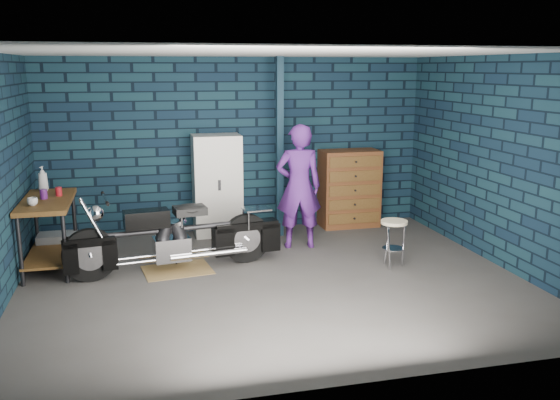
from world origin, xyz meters
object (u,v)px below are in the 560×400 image
(person, at_px, (299,187))
(tool_chest, at_px, (349,188))
(workbench, at_px, (50,234))
(motorcycle, at_px, (176,231))
(storage_bin, at_px, (58,245))
(shop_stool, at_px, (393,244))
(locker, at_px, (217,185))

(person, xyz_separation_m, tool_chest, (1.11, 0.93, -0.27))
(workbench, distance_m, motorcycle, 1.64)
(person, distance_m, tool_chest, 1.47)
(workbench, xyz_separation_m, person, (3.35, 0.14, 0.43))
(storage_bin, distance_m, tool_chest, 4.50)
(motorcycle, xyz_separation_m, tool_chest, (2.89, 1.56, 0.11))
(shop_stool, bearing_deg, workbench, 166.77)
(person, distance_m, storage_bin, 3.43)
(tool_chest, distance_m, shop_stool, 2.11)
(motorcycle, xyz_separation_m, shop_stool, (2.73, -0.53, -0.20))
(motorcycle, relative_size, locker, 1.51)
(locker, xyz_separation_m, shop_stool, (1.99, -2.08, -0.46))
(person, height_order, locker, person)
(motorcycle, relative_size, storage_bin, 4.60)
(motorcycle, relative_size, tool_chest, 1.88)
(workbench, height_order, storage_bin, workbench)
(storage_bin, bearing_deg, motorcycle, -32.46)
(storage_bin, bearing_deg, person, -6.10)
(person, distance_m, shop_stool, 1.60)
(tool_chest, bearing_deg, locker, 180.00)
(storage_bin, relative_size, shop_stool, 0.82)
(person, height_order, shop_stool, person)
(workbench, distance_m, person, 3.38)
(motorcycle, distance_m, person, 1.93)
(shop_stool, bearing_deg, person, 129.50)
(workbench, bearing_deg, shop_stool, -13.23)
(locker, bearing_deg, shop_stool, -46.27)
(locker, xyz_separation_m, tool_chest, (2.15, 0.00, -0.15))
(person, xyz_separation_m, storage_bin, (-3.33, 0.36, -0.73))
(storage_bin, xyz_separation_m, tool_chest, (4.44, 0.57, 0.46))
(motorcycle, height_order, storage_bin, motorcycle)
(locker, bearing_deg, storage_bin, -166.02)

